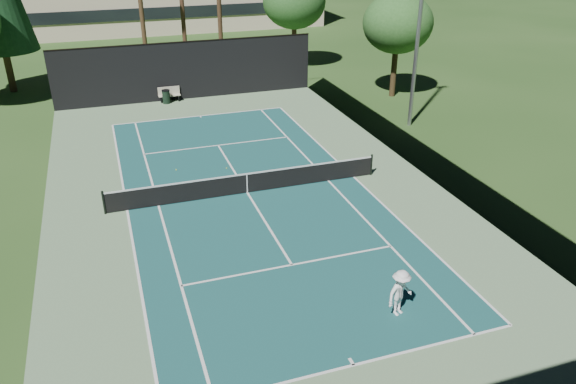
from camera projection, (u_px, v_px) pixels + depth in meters
name	position (u px, v px, depth m)	size (l,w,h in m)	color
ground	(247.00, 193.00, 26.32)	(160.00, 160.00, 0.00)	#294C1C
apron_slab	(247.00, 193.00, 26.32)	(18.00, 32.00, 0.01)	#6A8E63
court_surface	(247.00, 193.00, 26.32)	(10.97, 23.77, 0.01)	#195150
court_lines	(247.00, 193.00, 26.31)	(11.07, 23.87, 0.01)	white
tennis_net	(247.00, 182.00, 26.08)	(12.90, 0.10, 1.10)	black
fence	(246.00, 153.00, 25.49)	(18.04, 32.05, 4.03)	black
player	(400.00, 293.00, 17.99)	(1.07, 0.61, 1.65)	white
tennis_ball_b	(227.00, 168.00, 28.85)	(0.06, 0.06, 0.06)	#CBE433
tennis_ball_c	(237.00, 175.00, 28.05)	(0.06, 0.06, 0.06)	#C6D12F
tennis_ball_d	(176.00, 170.00, 28.64)	(0.07, 0.07, 0.07)	#C1DE32
park_bench	(169.00, 94.00, 39.08)	(1.50, 0.45, 1.02)	beige
trash_bin	(166.00, 97.00, 38.69)	(0.56, 0.56, 0.95)	black
decid_tree_a	(294.00, 2.00, 45.48)	(5.12, 5.12, 7.62)	#422A1C
decid_tree_b	(398.00, 23.00, 38.29)	(4.80, 4.80, 7.14)	#43321D
light_pole	(420.00, 18.00, 32.01)	(0.90, 0.25, 12.22)	#95989D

